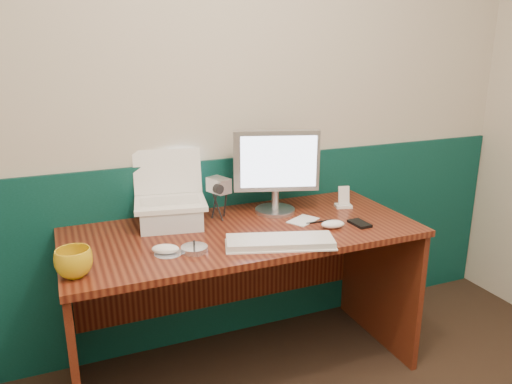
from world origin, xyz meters
name	(u,v)px	position (x,y,z in m)	size (l,w,h in m)	color
back_wall	(221,109)	(0.00, 1.75, 1.25)	(3.50, 0.04, 2.50)	beige
wainscot	(224,250)	(0.00, 1.74, 0.50)	(3.48, 0.02, 1.00)	#07332B
desk	(244,302)	(-0.03, 1.38, 0.38)	(1.60, 0.70, 0.75)	#3D120B
laptop_riser	(171,216)	(-0.32, 1.56, 0.80)	(0.28, 0.24, 0.10)	silver
laptop	(169,178)	(-0.32, 1.56, 0.98)	(0.32, 0.25, 0.27)	white
monitor	(275,172)	(0.21, 1.55, 0.96)	(0.42, 0.12, 0.42)	#BCBBC0
keyboard	(280,242)	(0.05, 1.15, 0.76)	(0.45, 0.15, 0.03)	white
mouse_right	(333,224)	(0.36, 1.24, 0.77)	(0.11, 0.06, 0.04)	white
mouse_left	(165,249)	(-0.42, 1.25, 0.77)	(0.11, 0.07, 0.04)	white
mug	(74,263)	(-0.77, 1.17, 0.80)	(0.14, 0.14, 0.11)	gold
camcorder	(219,198)	(-0.08, 1.56, 0.85)	(0.09, 0.13, 0.20)	#B9B8BD
cd_spindle	(194,249)	(-0.30, 1.22, 0.76)	(0.11, 0.11, 0.02)	silver
cd_loose_a	(168,253)	(-0.41, 1.24, 0.75)	(0.12, 0.12, 0.00)	silver
pen	(319,222)	(0.34, 1.33, 0.75)	(0.01, 0.01, 0.13)	black
papers	(303,220)	(0.28, 1.38, 0.75)	(0.15, 0.10, 0.00)	white
dock	(343,206)	(0.56, 1.48, 0.76)	(0.08, 0.06, 0.02)	white
music_player	(344,195)	(0.56, 1.48, 0.81)	(0.06, 0.01, 0.10)	white
pda	(360,223)	(0.50, 1.23, 0.76)	(0.07, 0.11, 0.01)	black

